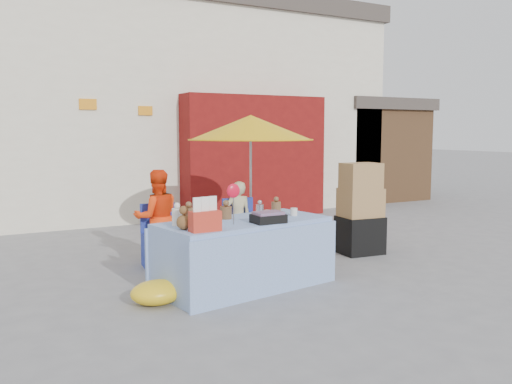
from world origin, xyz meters
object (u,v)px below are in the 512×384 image
chair_right (242,239)px  box_stack (360,212)px  market_table (244,253)px  vendor_beige (238,218)px  vendor_orange (157,217)px  chair_left (161,248)px  umbrella (251,128)px

chair_right → box_stack: 1.83m
market_table → vendor_beige: market_table is taller
market_table → chair_right: size_ratio=2.62×
vendor_orange → box_stack: 3.02m
chair_right → vendor_beige: bearing=98.7°
vendor_orange → market_table: bearing=117.0°
market_table → chair_left: (-0.54, 1.42, -0.16)m
chair_right → box_stack: (1.66, -0.68, 0.38)m
chair_left → vendor_beige: (1.25, 0.13, 0.30)m
vendor_orange → box_stack: size_ratio=0.96×
vendor_beige → umbrella: size_ratio=0.53×
market_table → chair_left: 1.53m
market_table → vendor_orange: (-0.54, 1.55, 0.25)m
chair_left → vendor_beige: 1.29m
vendor_orange → vendor_beige: bearing=-172.2°
umbrella → chair_left: bearing=-169.6°
chair_right → vendor_beige: (-0.00, 0.13, 0.30)m
market_table → vendor_beige: bearing=55.9°
chair_left → box_stack: 3.01m
chair_left → box_stack: size_ratio=0.62×
chair_left → vendor_orange: (-0.00, 0.13, 0.41)m
umbrella → vendor_beige: bearing=-153.4°
vendor_orange → chair_right: bearing=-178.4°
chair_right → chair_left: bearing=-172.2°
chair_right → umbrella: umbrella is taller
chair_left → umbrella: bearing=18.2°
chair_left → umbrella: 2.27m
market_table → vendor_beige: size_ratio=2.00×
chair_left → chair_right: (1.25, 0.00, 0.00)m
umbrella → vendor_orange: bearing=-174.5°
market_table → chair_left: market_table is taller
vendor_orange → vendor_beige: (1.25, 0.00, -0.11)m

